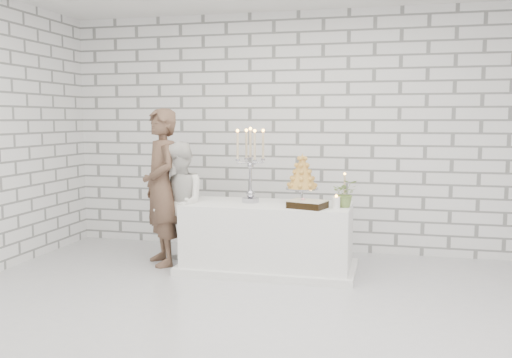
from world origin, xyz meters
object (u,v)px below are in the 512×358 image
groom (161,187)px  bride (179,205)px  croquembouche (302,179)px  cake_table (268,237)px  candelabra (250,165)px

groom → bride: groom is taller
bride → croquembouche: size_ratio=2.58×
groom → croquembouche: size_ratio=3.25×
cake_table → candelabra: (-0.20, 0.03, 0.79)m
groom → croquembouche: (1.61, 0.08, 0.13)m
bride → croquembouche: (1.37, 0.15, 0.32)m
cake_table → croquembouche: bearing=12.3°
groom → croquembouche: groom is taller
candelabra → croquembouche: candelabra is taller
groom → bride: size_ratio=1.26×
candelabra → croquembouche: (0.57, 0.04, -0.14)m
cake_table → croquembouche: (0.36, 0.08, 0.65)m
groom → croquembouche: bearing=53.9°
cake_table → candelabra: size_ratio=2.17×
bride → candelabra: 0.93m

